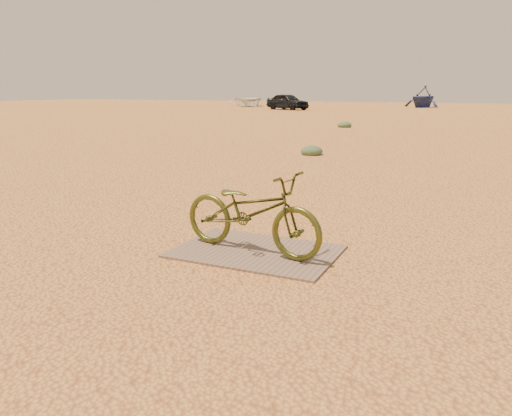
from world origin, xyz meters
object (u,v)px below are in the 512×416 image
at_px(car, 287,102).
at_px(boat_near_left, 247,100).
at_px(plywood_board, 256,251).
at_px(bicycle, 251,212).
at_px(boat_far_left, 423,96).

xyz_separation_m(car, boat_near_left, (-6.53, 6.04, -0.05)).
bearing_deg(plywood_board, bicycle, -126.56).
distance_m(plywood_board, boat_far_left, 43.68).
height_order(plywood_board, boat_near_left, boat_near_left).
xyz_separation_m(bicycle, boat_far_left, (-3.64, 43.56, 0.54)).
bearing_deg(bicycle, car, 28.36).
xyz_separation_m(car, boat_far_left, (9.22, 9.79, 0.33)).
height_order(plywood_board, bicycle, bicycle).
distance_m(car, boat_near_left, 8.90).
xyz_separation_m(bicycle, car, (-12.87, 33.77, 0.20)).
relative_size(car, boat_near_left, 0.66).
bearing_deg(bicycle, plywood_board, -29.05).
xyz_separation_m(plywood_board, bicycle, (-0.03, -0.04, 0.42)).
distance_m(bicycle, boat_near_left, 44.28).
bearing_deg(boat_far_left, car, -111.64).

